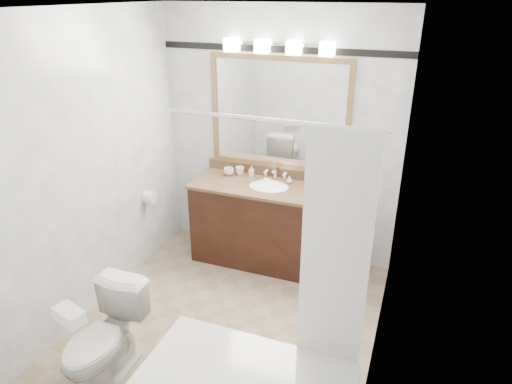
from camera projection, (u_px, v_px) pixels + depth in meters
room at (225, 187)px, 3.40m from camera, size 2.42×2.62×2.52m
vanity at (268, 223)px, 4.60m from camera, size 1.53×0.58×0.97m
mirror at (279, 114)px, 4.40m from camera, size 1.40×0.04×1.10m
vanity_light_bar at (278, 46)px, 4.09m from camera, size 1.02×0.14×0.12m
accent_stripe at (280, 49)px, 4.16m from camera, size 2.40×0.01×0.06m
tp_roll at (150, 197)px, 4.56m from camera, size 0.11×0.12×0.12m
toilet at (103, 340)px, 3.20m from camera, size 0.40×0.69×0.71m
tissue_box at (69, 315)px, 2.83m from camera, size 0.23×0.17×0.09m
coffee_maker at (331, 176)px, 4.23m from camera, size 0.17×0.21×0.32m
cup_left at (229, 171)px, 4.68m from camera, size 0.10×0.10×0.08m
cup_right at (240, 171)px, 4.69m from camera, size 0.11×0.11×0.08m
soap_bottle_a at (251, 171)px, 4.64m from camera, size 0.06×0.06×0.11m
soap_bottle_b at (289, 180)px, 4.48m from camera, size 0.08×0.08×0.07m
soap_bar at (267, 180)px, 4.55m from camera, size 0.08×0.06×0.02m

